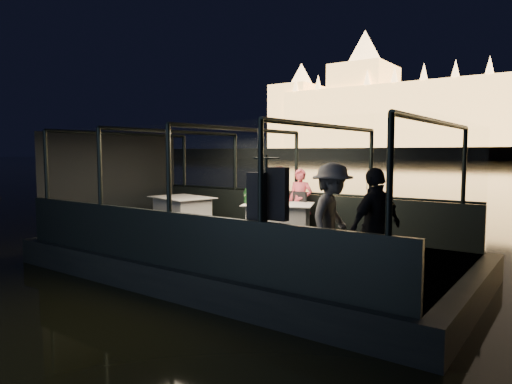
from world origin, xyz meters
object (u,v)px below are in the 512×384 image
Objects in this scene: dining_table_aft at (182,213)px; person_woman_coral at (300,202)px; person_man_maroon at (280,200)px; chair_port_left at (271,214)px; wine_bottle at (245,197)px; chair_port_right at (293,216)px; coat_stand at (266,219)px; passenger_dark at (376,225)px; passenger_stripe at (332,219)px; dining_table_central at (278,221)px.

person_woman_coral is (2.73, 0.97, 0.36)m from dining_table_aft.
chair_port_left is at bearing -128.38° from person_man_maroon.
person_woman_coral is at bearing 56.75° from wine_bottle.
coat_stand reaches higher than chair_port_right.
passenger_dark is (1.38, 0.65, -0.05)m from coat_stand.
dining_table_central is at bearing 41.11° from passenger_stripe.
chair_port_right is (2.71, 0.70, 0.06)m from dining_table_aft.
dining_table_aft is (-2.61, -0.25, 0.00)m from dining_table_central.
person_woman_coral is (-1.45, 3.47, -0.15)m from coat_stand.
passenger_stripe is (2.61, -2.62, 0.10)m from person_man_maroon.
passenger_dark is (5.56, -1.85, 0.47)m from dining_table_aft.
passenger_stripe reaches higher than chair_port_right.
person_woman_coral is (0.02, 0.27, 0.30)m from chair_port_right.
wine_bottle reaches higher than dining_table_aft.
coat_stand is at bearing 136.07° from passenger_stripe.
passenger_dark is at bearing -18.40° from dining_table_aft.
passenger_stripe is at bearing -37.78° from chair_port_right.
chair_port_left is 0.97m from wine_bottle.
chair_port_right is 0.63× the size of person_man_maroon.
passenger_stripe reaches higher than person_woman_coral.
person_man_maroon is 1.12m from wine_bottle.
person_woman_coral is 0.90× the size of passenger_dark.
wine_bottle reaches higher than chair_port_left.
person_woman_coral is 4.00m from passenger_dark.
passenger_stripe is (2.18, -1.90, 0.47)m from dining_table_central.
dining_table_central is 0.88m from wine_bottle.
chair_port_left is 0.73m from person_woman_coral.
dining_table_aft is 4.90m from coat_stand.
wine_bottle is (-3.55, 1.73, 0.06)m from passenger_dark.
passenger_dark is at bearing -16.67° from chair_port_left.
passenger_dark is (2.83, -2.82, 0.10)m from person_woman_coral.
passenger_stripe is at bearing -28.79° from wine_bottle.
wine_bottle is at bearing -3.39° from dining_table_aft.
passenger_stripe is at bearing -18.98° from dining_table_aft.
dining_table_central is 4.39× the size of wine_bottle.
coat_stand is 1.52m from passenger_dark.
coat_stand is at bearing -37.18° from chair_port_left.
coat_stand is at bearing -54.69° from chair_port_right.
chair_port_right is at bearing 33.73° from passenger_stripe.
wine_bottle is at bearing -76.32° from chair_port_left.
dining_table_central is 3.65m from passenger_dark.
passenger_dark reaches higher than dining_table_aft.
dining_table_aft is 2.92m from person_woman_coral.
coat_stand is 1.10× the size of passenger_dark.
person_man_maroon reaches higher than wine_bottle.
wine_bottle is (-0.70, -0.82, 0.47)m from chair_port_right.
person_woman_coral is at bearing -116.01° from passenger_dark.
coat_stand is (4.18, -2.50, 0.51)m from dining_table_aft.
dining_table_aft is at bearing -175.71° from person_man_maroon.
chair_port_left is 0.49× the size of passenger_dark.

